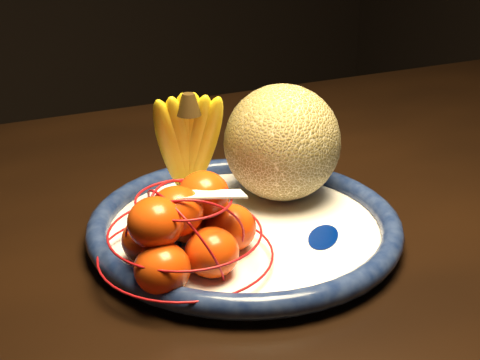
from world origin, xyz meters
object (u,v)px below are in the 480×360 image
mandarin_bag (185,231)px  dining_table (340,227)px  fruit_bowl (244,226)px  banana_bunch (188,142)px  cantaloupe (282,143)px

mandarin_bag → dining_table: bearing=19.9°
fruit_bowl → banana_bunch: (-0.03, 0.09, 0.08)m
fruit_bowl → mandarin_bag: size_ratio=1.66×
mandarin_bag → banana_bunch: bearing=60.5°
cantaloupe → dining_table: bearing=12.5°
fruit_bowl → cantaloupe: bearing=28.7°
cantaloupe → mandarin_bag: 0.20m
fruit_bowl → dining_table: bearing=19.3°
fruit_bowl → mandarin_bag: mandarin_bag is taller
fruit_bowl → banana_bunch: bearing=107.0°
dining_table → banana_bunch: banana_bunch is taller
fruit_bowl → banana_bunch: banana_bunch is taller
dining_table → cantaloupe: cantaloupe is taller
dining_table → cantaloupe: bearing=-161.1°
banana_bunch → dining_table: bearing=19.8°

